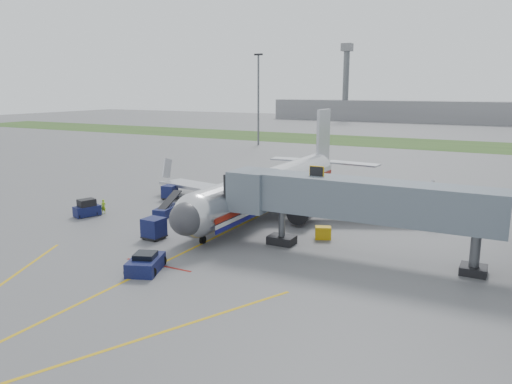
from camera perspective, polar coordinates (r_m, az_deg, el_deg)
The scene contains 16 objects.
ground at distance 41.33m, azimuth -7.64°, elevation -6.58°, with size 400.00×400.00×0.00m, color #565659.
grass_strip at distance 124.67m, azimuth 17.05°, elevation 5.36°, with size 300.00×25.00×0.01m, color #2D4C1E.
apron_markings at distance 35.94m, azimuth -14.55°, elevation -9.74°, with size 21.52×50.00×0.01m.
airliner at distance 53.39m, azimuth 1.76°, elevation 0.67°, with size 32.10×35.67×10.25m.
jet_bridge at distance 39.14m, azimuth 12.17°, elevation -1.00°, with size 25.30×4.00×6.90m.
light_mast_left at distance 114.80m, azimuth 0.27°, elevation 10.75°, with size 2.00×0.44×20.40m.
distant_terminal at distance 204.72m, azimuth 18.66°, elevation 8.73°, with size 120.00×14.00×8.00m, color slate.
control_tower at distance 206.71m, azimuth 10.25°, elevation 12.87°, with size 4.00×4.00×30.00m.
pushback_tug at distance 37.13m, azimuth -12.50°, elevation -7.98°, with size 3.06×3.81×1.38m.
baggage_tug at distance 54.15m, azimuth -18.75°, elevation -1.81°, with size 2.14×2.86×1.79m.
baggage_cart_a at distance 59.88m, azimuth -9.84°, elevation -0.02°, with size 1.73×1.73×1.67m.
baggage_cart_b at distance 44.57m, azimuth -11.60°, elevation -4.09°, with size 1.78×1.78×1.85m.
baggage_cart_c at distance 58.59m, azimuth -2.49°, elevation 0.01°, with size 2.03×2.03×1.92m.
belt_loader at distance 52.55m, azimuth -10.09°, elevation -2.05°, with size 2.05×4.58×2.17m.
ground_power_cart at distance 44.14m, azimuth 7.67°, elevation -4.65°, with size 1.61×1.37×1.09m.
ramp_worker at distance 54.77m, azimuth -17.03°, elevation -1.60°, with size 0.55×0.36×1.50m, color #9DDA19.
Camera 1 is at (22.90, -31.86, 13.00)m, focal length 35.00 mm.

